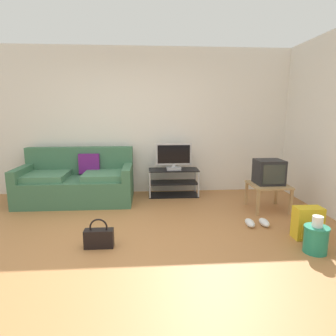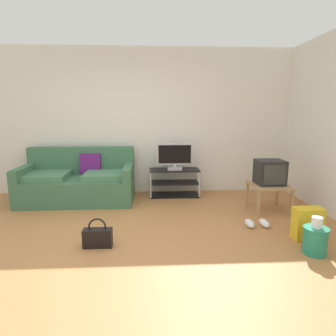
# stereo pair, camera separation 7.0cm
# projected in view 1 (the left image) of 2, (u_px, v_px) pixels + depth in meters

# --- Properties ---
(ground_plane) EXTENTS (9.00, 9.80, 0.02)m
(ground_plane) POSITION_uv_depth(u_px,v_px,m) (121.00, 249.00, 3.29)
(ground_plane) COLOR #B27542
(wall_back) EXTENTS (9.00, 0.10, 2.70)m
(wall_back) POSITION_uv_depth(u_px,v_px,m) (130.00, 122.00, 5.43)
(wall_back) COLOR silver
(wall_back) RESTS_ON ground_plane
(couch) EXTENTS (1.89, 0.95, 0.91)m
(couch) POSITION_uv_depth(u_px,v_px,m) (78.00, 182.00, 5.01)
(couch) COLOR #3D6B4C
(couch) RESTS_ON ground_plane
(tv_stand) EXTENTS (0.91, 0.41, 0.50)m
(tv_stand) POSITION_uv_depth(u_px,v_px,m) (173.00, 182.00, 5.34)
(tv_stand) COLOR black
(tv_stand) RESTS_ON ground_plane
(flat_tv) EXTENTS (0.65, 0.22, 0.48)m
(flat_tv) POSITION_uv_depth(u_px,v_px,m) (174.00, 157.00, 5.22)
(flat_tv) COLOR #B2B2B7
(flat_tv) RESTS_ON tv_stand
(side_table) EXTENTS (0.57, 0.57, 0.42)m
(side_table) POSITION_uv_depth(u_px,v_px,m) (268.00, 187.00, 4.54)
(side_table) COLOR tan
(side_table) RESTS_ON ground_plane
(crt_tv) EXTENTS (0.41, 0.38, 0.38)m
(crt_tv) POSITION_uv_depth(u_px,v_px,m) (269.00, 172.00, 4.50)
(crt_tv) COLOR #232326
(crt_tv) RESTS_ON side_table
(backpack) EXTENTS (0.33, 0.26, 0.40)m
(backpack) POSITION_uv_depth(u_px,v_px,m) (308.00, 223.00, 3.52)
(backpack) COLOR gold
(backpack) RESTS_ON ground_plane
(handbag) EXTENTS (0.33, 0.13, 0.35)m
(handbag) POSITION_uv_depth(u_px,v_px,m) (99.00, 237.00, 3.30)
(handbag) COLOR black
(handbag) RESTS_ON ground_plane
(cleaning_bucket) EXTENTS (0.27, 0.27, 0.42)m
(cleaning_bucket) POSITION_uv_depth(u_px,v_px,m) (316.00, 237.00, 3.16)
(cleaning_bucket) COLOR #238466
(cleaning_bucket) RESTS_ON ground_plane
(sneakers_pair) EXTENTS (0.32, 0.26, 0.09)m
(sneakers_pair) POSITION_uv_depth(u_px,v_px,m) (257.00, 223.00, 3.93)
(sneakers_pair) COLOR white
(sneakers_pair) RESTS_ON ground_plane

